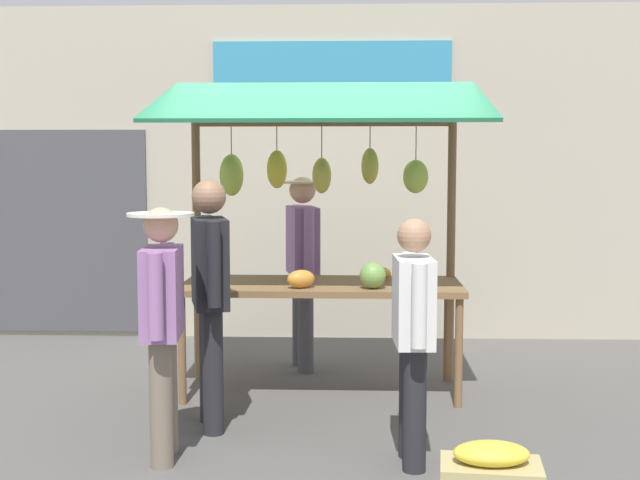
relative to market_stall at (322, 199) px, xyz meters
name	(u,v)px	position (x,y,z in m)	size (l,w,h in m)	color
ground_plane	(321,392)	(0.00, 0.03, -1.54)	(40.00, 40.00, 0.00)	#514F4C
street_backdrop	(324,174)	(0.06, -2.17, 0.16)	(9.00, 0.30, 3.40)	#B2A893
market_stall	(322,199)	(0.00, 0.00, 0.00)	(2.50, 1.46, 2.50)	brown
vendor_with_sunhat	(303,255)	(0.20, -0.72, -0.53)	(0.44, 0.70, 1.70)	#4C4C51
shopper_in_striped_shirt	(413,326)	(-0.61, 1.62, -0.69)	(0.24, 0.66, 1.51)	#232328
shopper_with_ponytail	(210,284)	(0.73, 0.96, -0.53)	(0.34, 0.71, 1.72)	#232328
shopper_in_grey_tee	(162,314)	(0.92, 1.61, -0.62)	(0.41, 0.68, 1.57)	#726656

